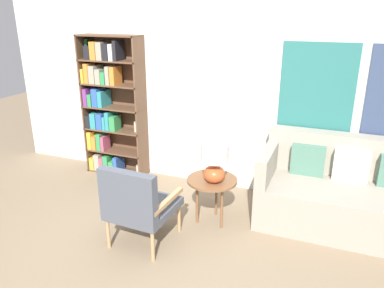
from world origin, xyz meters
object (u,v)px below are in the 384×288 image
(bookshelf, at_px, (108,107))
(table_lamp, at_px, (214,161))
(armchair, at_px, (137,203))
(couch, at_px, (347,195))
(side_table, at_px, (212,184))

(bookshelf, distance_m, table_lamp, 2.02)
(armchair, bearing_deg, table_lamp, 48.30)
(armchair, height_order, table_lamp, table_lamp)
(bookshelf, xyz_separation_m, armchair, (1.27, -1.47, -0.49))
(armchair, xyz_separation_m, table_lamp, (0.56, 0.63, 0.27))
(armchair, xyz_separation_m, couch, (1.88, 1.19, -0.13))
(side_table, bearing_deg, table_lamp, -55.52)
(couch, bearing_deg, bookshelf, 174.93)
(bookshelf, height_order, table_lamp, bookshelf)
(armchair, relative_size, table_lamp, 2.04)
(side_table, relative_size, table_lamp, 1.29)
(couch, distance_m, table_lamp, 1.49)
(bookshelf, bearing_deg, couch, -5.07)
(bookshelf, height_order, armchair, bookshelf)
(side_table, bearing_deg, armchair, -127.10)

